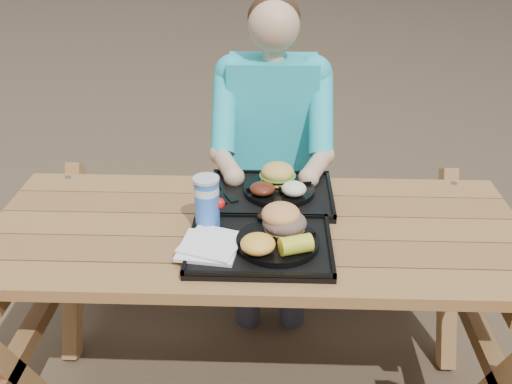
{
  "coord_description": "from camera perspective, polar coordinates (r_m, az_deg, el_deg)",
  "views": [
    {
      "loc": [
        0.06,
        -1.64,
        1.75
      ],
      "look_at": [
        0.0,
        0.0,
        0.88
      ],
      "focal_mm": 40.0,
      "sensor_mm": 36.0,
      "label": 1
    }
  ],
  "objects": [
    {
      "name": "cutlery_far",
      "position": [
        2.09,
        -3.02,
        0.03
      ],
      "size": [
        0.1,
        0.16,
        0.01
      ],
      "primitive_type": "cube",
      "rotation": [
        0.0,
        0.0,
        0.47
      ],
      "color": "black",
      "rests_on": "tray_far"
    },
    {
      "name": "baked_beans",
      "position": [
        2.02,
        0.64,
        0.34
      ],
      "size": [
        0.09,
        0.09,
        0.04
      ],
      "primitive_type": "ellipsoid",
      "color": "#572011",
      "rests_on": "plate_far"
    },
    {
      "name": "condiment_bbq",
      "position": [
        1.89,
        0.84,
        -2.78
      ],
      "size": [
        0.05,
        0.05,
        0.03
      ],
      "primitive_type": "cylinder",
      "color": "black",
      "rests_on": "tray_near"
    },
    {
      "name": "mac_cheese",
      "position": [
        1.71,
        0.19,
        -5.22
      ],
      "size": [
        0.11,
        0.11,
        0.05
      ],
      "primitive_type": "ellipsoid",
      "color": "#FFBD43",
      "rests_on": "plate_near"
    },
    {
      "name": "sandwich",
      "position": [
        1.79,
        2.9,
        -1.98
      ],
      "size": [
        0.13,
        0.13,
        0.14
      ],
      "primitive_type": null,
      "color": "#E79851",
      "rests_on": "plate_near"
    },
    {
      "name": "picnic_table",
      "position": [
        2.14,
        -0.0,
        -12.03
      ],
      "size": [
        1.8,
        1.49,
        0.75
      ],
      "primitive_type": null,
      "color": "#999999",
      "rests_on": "ground"
    },
    {
      "name": "diner",
      "position": [
        2.58,
        1.59,
        2.55
      ],
      "size": [
        0.48,
        0.84,
        1.28
      ],
      "primitive_type": null,
      "color": "#1CAAC8",
      "rests_on": "ground"
    },
    {
      "name": "potato_salad",
      "position": [
        2.02,
        3.82,
        0.33
      ],
      "size": [
        0.09,
        0.09,
        0.05
      ],
      "primitive_type": "ellipsoid",
      "color": "white",
      "rests_on": "plate_far"
    },
    {
      "name": "tray_far",
      "position": [
        2.08,
        1.48,
        -0.38
      ],
      "size": [
        0.45,
        0.35,
        0.02
      ],
      "primitive_type": "cube",
      "color": "black",
      "rests_on": "picnic_table"
    },
    {
      "name": "plate_near",
      "position": [
        1.78,
        2.17,
        -5.02
      ],
      "size": [
        0.26,
        0.26,
        0.02
      ],
      "primitive_type": "cylinder",
      "color": "black",
      "rests_on": "tray_near"
    },
    {
      "name": "soda_cup",
      "position": [
        1.85,
        -4.92,
        -1.12
      ],
      "size": [
        0.08,
        0.08,
        0.16
      ],
      "primitive_type": "cylinder",
      "color": "blue",
      "rests_on": "tray_near"
    },
    {
      "name": "napkin_stack",
      "position": [
        1.77,
        -4.71,
        -5.37
      ],
      "size": [
        0.2,
        0.2,
        0.02
      ],
      "primitive_type": "cube",
      "rotation": [
        0.0,
        0.0,
        -0.13
      ],
      "color": "white",
      "rests_on": "tray_near"
    },
    {
      "name": "burger",
      "position": [
        2.1,
        2.18,
        2.41
      ],
      "size": [
        0.12,
        0.12,
        0.11
      ],
      "primitive_type": null,
      "color": "#DFAC4F",
      "rests_on": "plate_far"
    },
    {
      "name": "condiment_mustard",
      "position": [
        1.89,
        2.38,
        -2.86
      ],
      "size": [
        0.04,
        0.04,
        0.03
      ],
      "primitive_type": "cylinder",
      "color": "gold",
      "rests_on": "tray_near"
    },
    {
      "name": "tray_near",
      "position": [
        1.8,
        0.4,
        -5.44
      ],
      "size": [
        0.45,
        0.35,
        0.02
      ],
      "primitive_type": "cube",
      "color": "black",
      "rests_on": "picnic_table"
    },
    {
      "name": "plate_far",
      "position": [
        2.08,
        2.32,
        0.22
      ],
      "size": [
        0.26,
        0.26,
        0.02
      ],
      "primitive_type": "cylinder",
      "color": "black",
      "rests_on": "tray_far"
    },
    {
      "name": "corn_cob",
      "position": [
        1.7,
        4.0,
        -5.28
      ],
      "size": [
        0.12,
        0.12,
        0.06
      ],
      "primitive_type": null,
      "rotation": [
        0.0,
        0.0,
        0.34
      ],
      "color": "yellow",
      "rests_on": "plate_near"
    }
  ]
}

